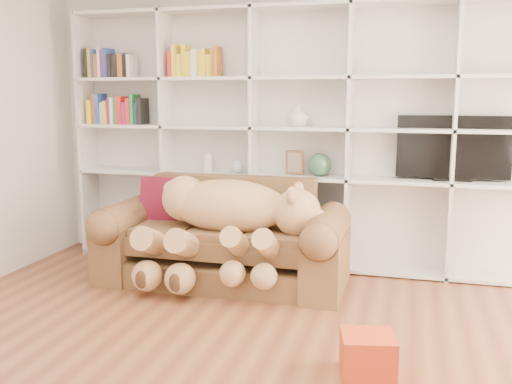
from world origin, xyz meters
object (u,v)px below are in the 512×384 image
(teddy_bear, at_px, (226,218))
(gift_box, at_px, (368,355))
(sofa, at_px, (224,244))
(tv, at_px, (453,149))

(teddy_bear, xyz_separation_m, gift_box, (1.26, -1.22, -0.48))
(sofa, distance_m, gift_box, 1.94)
(tv, bearing_deg, gift_box, -104.79)
(teddy_bear, bearing_deg, tv, 15.76)
(sofa, relative_size, tv, 2.20)
(teddy_bear, relative_size, gift_box, 4.95)
(gift_box, height_order, tv, tv)
(sofa, xyz_separation_m, gift_box, (1.34, -1.39, -0.21))
(sofa, height_order, gift_box, sofa)
(sofa, bearing_deg, teddy_bear, -65.53)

